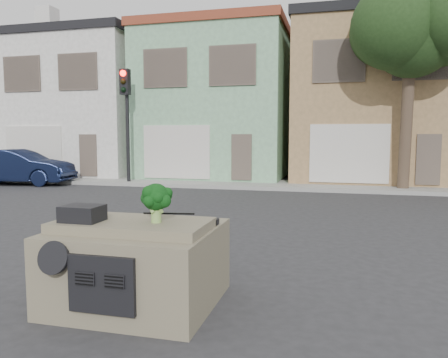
% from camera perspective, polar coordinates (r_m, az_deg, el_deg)
% --- Properties ---
extents(ground_plane, '(120.00, 120.00, 0.00)m').
position_cam_1_polar(ground_plane, '(8.74, -2.41, -8.79)').
color(ground_plane, '#303033').
rests_on(ground_plane, ground).
extents(sidewalk, '(40.00, 3.00, 0.15)m').
position_cam_1_polar(sidewalk, '(18.87, 6.89, -0.77)').
color(sidewalk, gray).
rests_on(sidewalk, ground).
extents(townhouse_white, '(7.20, 8.20, 7.55)m').
position_cam_1_polar(townhouse_white, '(26.35, -16.49, 8.92)').
color(townhouse_white, silver).
rests_on(townhouse_white, ground).
extents(townhouse_mint, '(7.20, 8.20, 7.55)m').
position_cam_1_polar(townhouse_mint, '(23.42, -0.31, 9.58)').
color(townhouse_mint, '#84B98D').
rests_on(townhouse_mint, ground).
extents(townhouse_tan, '(7.20, 8.20, 7.55)m').
position_cam_1_polar(townhouse_tan, '(22.70, 18.58, 9.41)').
color(townhouse_tan, '#A07C51').
rests_on(townhouse_tan, ground).
extents(navy_sedan, '(4.96, 2.35, 1.57)m').
position_cam_1_polar(navy_sedan, '(21.61, -25.15, -0.66)').
color(navy_sedan, '#0F1833').
rests_on(navy_sedan, ground).
extents(traffic_signal, '(0.40, 0.40, 5.10)m').
position_cam_1_polar(traffic_signal, '(19.75, -12.61, 6.61)').
color(traffic_signal, black).
rests_on(traffic_signal, ground).
extents(tree_near, '(4.40, 4.00, 8.50)m').
position_cam_1_polar(tree_near, '(18.19, 22.90, 11.77)').
color(tree_near, '#1F3817').
rests_on(tree_near, ground).
extents(car_dashboard, '(2.00, 1.80, 1.12)m').
position_cam_1_polar(car_dashboard, '(5.89, -11.09, -10.43)').
color(car_dashboard, '#756C55').
rests_on(car_dashboard, ground).
extents(instrument_hump, '(0.48, 0.38, 0.20)m').
position_cam_1_polar(instrument_hump, '(5.72, -18.01, -4.30)').
color(instrument_hump, black).
rests_on(instrument_hump, car_dashboard).
extents(wiper_arm, '(0.69, 0.15, 0.02)m').
position_cam_1_polar(wiper_arm, '(5.99, -7.20, -4.49)').
color(wiper_arm, black).
rests_on(wiper_arm, car_dashboard).
extents(broccoli, '(0.56, 0.56, 0.50)m').
position_cam_1_polar(broccoli, '(5.41, -8.88, -3.06)').
color(broccoli, black).
rests_on(broccoli, car_dashboard).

